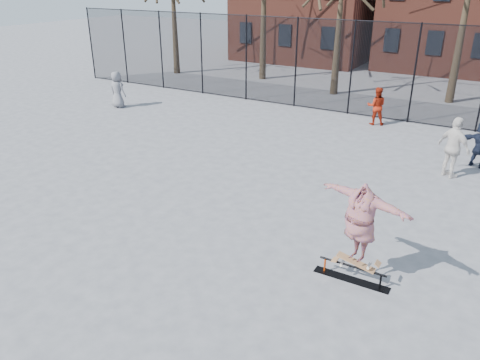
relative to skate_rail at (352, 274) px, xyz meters
The scene contains 8 objects.
ground 2.85m from the skate_rail, 159.19° to the right, with size 100.00×100.00×0.00m, color slate.
skate_rail is the anchor object (origin of this frame).
skateboard 0.26m from the skate_rail, ahead, with size 0.85×0.20×0.10m, color #9F693F, non-canonical shape.
skater 1.12m from the skate_rail, ahead, with size 1.99×0.54×1.62m, color #4A317C.
bystander_grey 15.70m from the skate_rail, 150.57° to the left, with size 0.81×0.53×1.66m, color slate.
bystander_red 11.31m from the skate_rail, 103.18° to the left, with size 0.75×0.58×1.54m, color #99200D.
bystander_white 6.78m from the skate_rail, 82.28° to the left, with size 1.10×0.46×1.87m, color silver.
fence 12.43m from the skate_rail, 102.56° to the left, with size 34.03×0.07×4.00m.
Camera 1 is at (4.67, -6.93, 5.67)m, focal length 35.00 mm.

